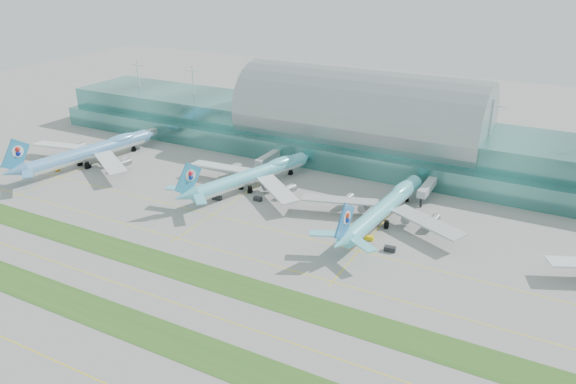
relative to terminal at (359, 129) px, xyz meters
The scene contains 17 objects.
ground 129.58m from the terminal, 90.00° to the right, with size 700.00×700.00×0.00m, color gray.
terminal is the anchor object (origin of this frame).
grass_strip_near 157.43m from the terminal, 90.00° to the right, with size 420.00×12.00×0.08m, color #2D591E.
grass_strip_far 127.58m from the terminal, 90.00° to the right, with size 420.00×12.00×0.08m, color #2D591E.
taxiline_a 177.36m from the terminal, 90.00° to the right, with size 420.00×0.35×0.01m, color yellow.
taxiline_b 143.50m from the terminal, 90.00° to the right, with size 420.00×0.35×0.01m, color yellow.
taxiline_c 111.70m from the terminal, 90.01° to the right, with size 420.00×0.35×0.01m, color yellow.
taxiline_d 89.92m from the terminal, 90.01° to the right, with size 420.00×0.35×0.01m, color yellow.
airliner_a 129.25m from the terminal, 147.18° to the right, with size 68.96×79.16×21.89m.
airliner_b 64.35m from the terminal, 113.16° to the right, with size 62.28×72.25×20.39m.
airliner_c 73.14m from the terminal, 60.86° to the right, with size 65.03×74.10×20.38m.
gse_a 144.51m from the terminal, 144.44° to the right, with size 3.90×1.72×1.47m, color orange.
gse_b 130.90m from the terminal, 145.65° to the right, with size 3.53×1.68×1.27m, color black.
gse_c 83.58m from the terminal, 112.77° to the right, with size 3.93×2.01×1.51m, color black.
gse_d 72.32m from the terminal, 103.46° to the right, with size 3.38×1.88×1.71m, color black.
gse_e 88.14m from the terminal, 65.84° to the right, with size 3.18×1.69×1.43m, color yellow.
gse_f 96.12m from the terminal, 61.96° to the right, with size 3.86×2.02×1.76m, color black.
Camera 1 is at (93.02, -119.22, 94.06)m, focal length 35.00 mm.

